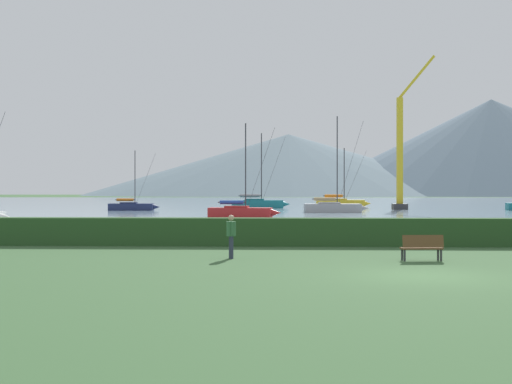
# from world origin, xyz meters

# --- Properties ---
(ground_plane) EXTENTS (1000.00, 1000.00, 0.00)m
(ground_plane) POSITION_xyz_m (0.00, 0.00, 0.00)
(ground_plane) COLOR #385B33
(harbor_water) EXTENTS (320.00, 246.00, 0.00)m
(harbor_water) POSITION_xyz_m (0.00, 137.00, 0.00)
(harbor_water) COLOR gray
(harbor_water) RESTS_ON ground_plane
(hedge_line) EXTENTS (80.00, 1.20, 1.29)m
(hedge_line) POSITION_xyz_m (0.00, 11.00, 0.65)
(hedge_line) COLOR #284C23
(hedge_line) RESTS_ON ground_plane
(sailboat_slip_3) EXTENTS (9.06, 3.40, 11.37)m
(sailboat_slip_3) POSITION_xyz_m (-7.82, 80.34, 0.74)
(sailboat_slip_3) COLOR #19707A
(sailboat_slip_3) RESTS_ON harbor_water
(sailboat_slip_6) EXTENTS (6.83, 2.40, 8.00)m
(sailboat_slip_6) POSITION_xyz_m (-24.21, 67.64, 0.56)
(sailboat_slip_6) COLOR navy
(sailboat_slip_6) RESTS_ON harbor_water
(sailboat_slip_8) EXTENTS (7.80, 2.67, 11.54)m
(sailboat_slip_8) POSITION_xyz_m (1.96, 59.62, 0.66)
(sailboat_slip_8) COLOR #9E9EA3
(sailboat_slip_8) RESTS_ON harbor_water
(sailboat_slip_10) EXTENTS (7.13, 2.72, 9.15)m
(sailboat_slip_10) POSITION_xyz_m (-8.15, 44.16, 0.59)
(sailboat_slip_10) COLOR red
(sailboat_slip_10) RESTS_ON harbor_water
(sailboat_slip_12) EXTENTS (8.75, 2.81, 9.49)m
(sailboat_slip_12) POSITION_xyz_m (5.28, 86.57, 0.71)
(sailboat_slip_12) COLOR gold
(sailboat_slip_12) RESTS_ON harbor_water
(park_bench_near_path) EXTENTS (1.55, 0.62, 0.95)m
(park_bench_near_path) POSITION_xyz_m (0.88, 4.40, 0.53)
(park_bench_near_path) COLOR brown
(park_bench_near_path) RESTS_ON ground_plane
(person_standing_walker) EXTENTS (0.36, 0.55, 1.65)m
(person_standing_walker) POSITION_xyz_m (-6.15, 4.93, 0.97)
(person_standing_walker) COLOR #2D3347
(person_standing_walker) RESTS_ON ground_plane
(dock_crane) EXTENTS (5.94, 2.00, 21.70)m
(dock_crane) POSITION_xyz_m (12.58, 73.96, 7.18)
(dock_crane) COLOR #333338
(dock_crane) RESTS_ON ground_plane
(distant_hill_west_ridge) EXTENTS (243.77, 243.77, 60.29)m
(distant_hill_west_ridge) POSITION_xyz_m (127.14, 400.04, 30.14)
(distant_hill_west_ridge) COLOR #4C6070
(distant_hill_west_ridge) RESTS_ON ground_plane
(distant_hill_central_peak) EXTENTS (263.68, 263.68, 39.70)m
(distant_hill_central_peak) POSITION_xyz_m (0.33, 410.21, 19.85)
(distant_hill_central_peak) COLOR slate
(distant_hill_central_peak) RESTS_ON ground_plane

